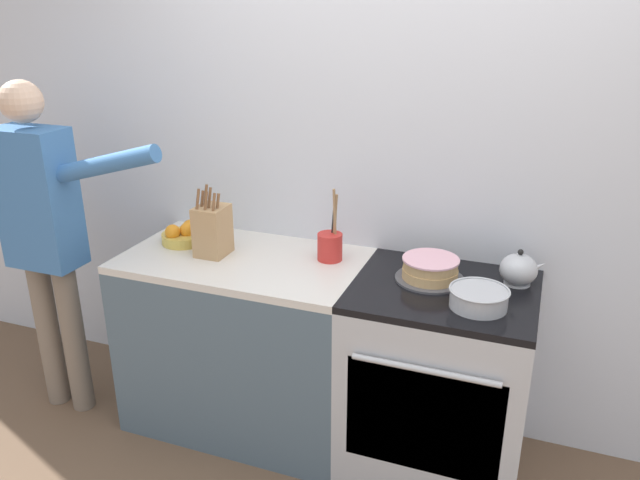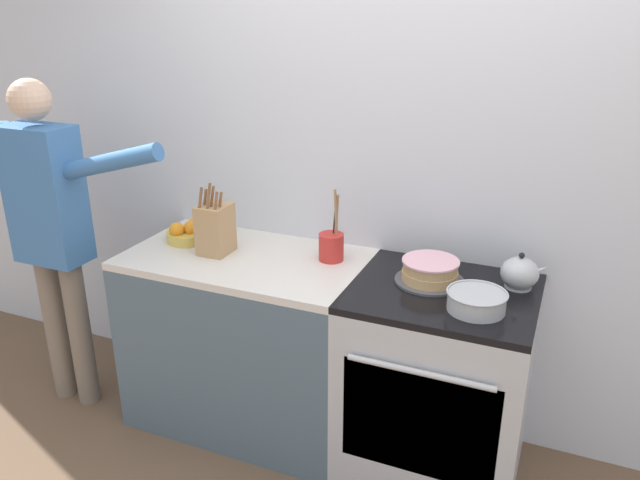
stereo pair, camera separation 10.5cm
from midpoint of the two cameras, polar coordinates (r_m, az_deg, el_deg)
The scene contains 10 objects.
wall_back at distance 2.84m, azimuth 8.95°, elevation 6.85°, with size 8.00×0.04×2.60m.
counter_cabinet at distance 3.09m, azimuth -5.57°, elevation -9.03°, with size 1.10×0.65×0.88m.
stove_range at distance 2.82m, azimuth 11.66°, elevation -12.63°, with size 0.75×0.68×0.88m.
layer_cake at distance 2.65m, azimuth 11.15°, elevation -2.87°, with size 0.29×0.29×0.10m.
tea_kettle at distance 2.69m, azimuth 18.90°, elevation -2.89°, with size 0.19×0.15×0.15m.
mixing_bowl at distance 2.46m, azimuth 15.32°, elevation -5.40°, with size 0.23×0.23×0.08m.
knife_block at distance 2.91m, azimuth -8.55°, elevation 1.05°, with size 0.13×0.15×0.32m.
utensil_crock at distance 2.81m, azimuth 2.14°, elevation -0.46°, with size 0.11×0.11×0.34m.
fruit_bowl at distance 3.10m, azimuth -10.99°, elevation 0.65°, with size 0.21×0.21×0.11m.
person_baker at distance 3.23m, azimuth -22.52°, elevation 1.61°, with size 0.94×0.20×1.67m.
Camera 2 is at (0.71, -1.98, 1.99)m, focal length 35.00 mm.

